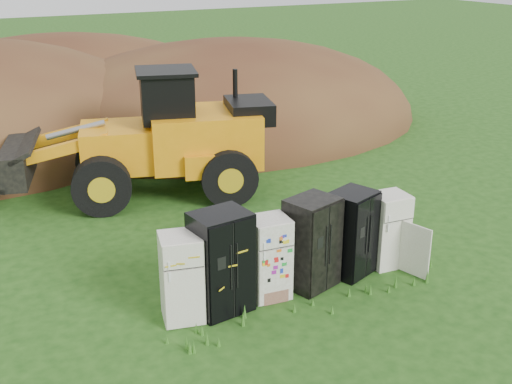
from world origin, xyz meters
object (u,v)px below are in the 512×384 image
fridge_leftmost (182,278)px  wheel_loader (136,135)px  fridge_sticker (269,258)px  fridge_black_right (351,233)px  fridge_black_side (221,262)px  fridge_dark_mid (311,243)px  fridge_open_door (388,230)px

fridge_leftmost → wheel_loader: wheel_loader is taller
fridge_sticker → fridge_black_right: (1.99, 0.04, 0.08)m
fridge_black_side → wheel_loader: 6.65m
fridge_dark_mid → fridge_black_right: 1.03m
fridge_black_side → wheel_loader: size_ratio=0.28×
fridge_black_side → fridge_open_door: size_ratio=1.21×
fridge_leftmost → fridge_sticker: bearing=12.4°
fridge_black_side → wheel_loader: bearing=78.3°
fridge_sticker → fridge_dark_mid: size_ratio=0.88×
fridge_black_right → fridge_open_door: bearing=-23.2°
fridge_dark_mid → fridge_open_door: bearing=-16.4°
fridge_sticker → fridge_black_right: bearing=6.6°
fridge_leftmost → fridge_open_door: (4.75, -0.02, -0.03)m
fridge_black_side → fridge_open_door: 3.98m
fridge_dark_mid → fridge_open_door: fridge_dark_mid is taller
fridge_leftmost → wheel_loader: (1.30, 6.54, 0.91)m
fridge_black_side → fridge_open_door: fridge_black_side is taller
fridge_sticker → fridge_dark_mid: (0.96, -0.02, 0.11)m
fridge_dark_mid → fridge_open_door: (1.97, 0.02, -0.13)m
fridge_black_side → fridge_black_right: size_ratio=1.08×
fridge_leftmost → fridge_sticker: 1.82m
fridge_leftmost → fridge_dark_mid: bearing=12.1°
fridge_sticker → fridge_open_door: (2.93, -0.00, -0.02)m
fridge_open_door → fridge_leftmost: bearing=-175.6°
fridge_black_right → fridge_dark_mid: bearing=163.5°
fridge_leftmost → fridge_sticker: (1.82, -0.02, -0.01)m
fridge_black_right → fridge_open_door: size_ratio=1.12×
fridge_open_door → wheel_loader: (-3.46, 6.56, 0.93)m
fridge_dark_mid → fridge_sticker: bearing=161.7°
fridge_black_side → wheel_loader: (0.52, 6.59, 0.76)m
fridge_leftmost → fridge_dark_mid: fridge_dark_mid is taller
fridge_sticker → fridge_dark_mid: 0.97m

